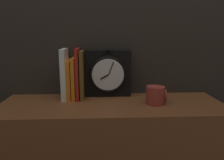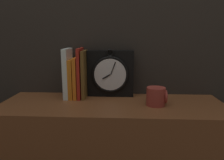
% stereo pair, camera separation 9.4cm
% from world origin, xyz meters
% --- Properties ---
extents(clock, '(0.22, 0.07, 0.23)m').
position_xyz_m(clock, '(-0.01, 0.13, 0.82)').
color(clock, black).
rests_on(clock, bookshelf).
extents(book_slot0_white, '(0.02, 0.13, 0.23)m').
position_xyz_m(book_slot0_white, '(-0.22, 0.10, 0.82)').
color(book_slot0_white, white).
rests_on(book_slot0_white, bookshelf).
extents(book_slot1_orange, '(0.02, 0.12, 0.18)m').
position_xyz_m(book_slot1_orange, '(-0.20, 0.10, 0.80)').
color(book_slot1_orange, orange).
rests_on(book_slot1_orange, bookshelf).
extents(book_slot2_orange, '(0.02, 0.13, 0.19)m').
position_xyz_m(book_slot2_orange, '(-0.17, 0.10, 0.80)').
color(book_slot2_orange, orange).
rests_on(book_slot2_orange, bookshelf).
extents(book_slot3_red, '(0.01, 0.13, 0.24)m').
position_xyz_m(book_slot3_red, '(-0.16, 0.10, 0.82)').
color(book_slot3_red, '#AE251A').
rests_on(book_slot3_red, bookshelf).
extents(book_slot4_brown, '(0.02, 0.12, 0.22)m').
position_xyz_m(book_slot4_brown, '(-0.14, 0.10, 0.82)').
color(book_slot4_brown, brown).
rests_on(book_slot4_brown, bookshelf).
extents(mug, '(0.09, 0.08, 0.08)m').
position_xyz_m(mug, '(0.19, -0.01, 0.74)').
color(mug, '#9E382D').
rests_on(mug, bookshelf).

